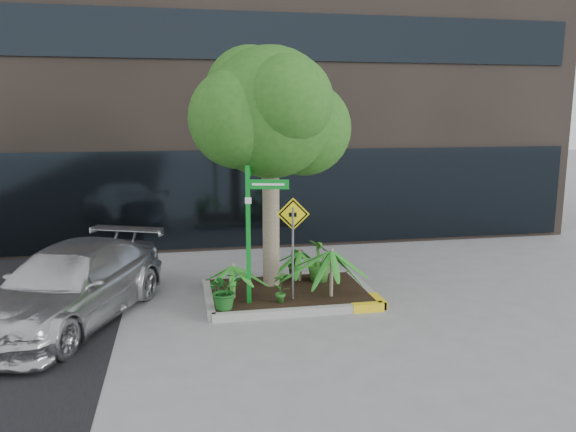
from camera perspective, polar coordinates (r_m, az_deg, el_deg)
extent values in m
plane|color=gray|center=(11.13, -0.69, -8.78)|extent=(80.00, 80.00, 0.00)
cube|color=#9E9E99|center=(12.45, -0.94, -6.31)|extent=(3.20, 0.15, 0.15)
cube|color=#9E9E99|center=(10.40, 1.21, -9.74)|extent=(3.20, 0.15, 0.15)
cube|color=#9E9E99|center=(11.24, -8.08, -8.28)|extent=(0.15, 2.20, 0.15)
cube|color=#9E9E99|center=(11.81, 7.74, -7.34)|extent=(0.15, 2.20, 0.15)
cube|color=yellow|center=(10.74, 8.10, -9.19)|extent=(0.60, 0.17, 0.15)
cube|color=black|center=(11.40, 0.04, -7.66)|extent=(3.05, 2.05, 0.06)
cylinder|color=tan|center=(11.42, -1.74, 0.12)|extent=(0.35, 0.35, 3.23)
cylinder|color=tan|center=(11.29, -1.23, 6.07)|extent=(0.61, 0.17, 1.05)
sphere|color=#235A19|center=(11.24, -1.80, 10.45)|extent=(2.59, 2.59, 2.59)
sphere|color=#235A19|center=(11.70, 1.64, 8.87)|extent=(1.94, 1.94, 1.94)
sphere|color=#235A19|center=(10.94, -5.01, 9.85)|extent=(1.94, 1.94, 1.94)
sphere|color=#235A19|center=(10.64, -0.07, 11.62)|extent=(1.73, 1.73, 1.73)
sphere|color=#235A19|center=(11.74, -3.84, 12.54)|extent=(1.83, 1.83, 1.83)
cylinder|color=tan|center=(10.92, 4.43, -5.68)|extent=(0.07, 0.07, 0.97)
cylinder|color=tan|center=(10.87, -5.57, -6.55)|extent=(0.07, 0.07, 0.69)
cylinder|color=tan|center=(11.92, 1.22, -4.99)|extent=(0.07, 0.07, 0.68)
imported|color=silver|center=(10.69, -21.25, -6.57)|extent=(3.50, 4.96, 1.33)
imported|color=#18551A|center=(10.31, -6.44, -7.47)|extent=(0.83, 0.83, 0.70)
imported|color=#306F21|center=(11.87, 3.15, -4.54)|extent=(0.64, 0.64, 0.90)
imported|color=#27621E|center=(10.59, -0.74, -7.17)|extent=(0.43, 0.43, 0.62)
imported|color=#265B1A|center=(12.09, 0.84, -4.78)|extent=(0.53, 0.53, 0.68)
cube|color=#0C8D23|center=(10.37, -4.05, -2.38)|extent=(0.09, 0.09, 2.73)
cube|color=#0C8D23|center=(10.16, -2.04, 3.23)|extent=(0.75, 0.20, 0.18)
cube|color=#0C8D23|center=(10.54, -3.90, 4.55)|extent=(0.20, 0.75, 0.18)
cube|color=white|center=(10.14, -2.03, 3.22)|extent=(0.57, 0.14, 0.04)
cube|color=white|center=(10.53, -3.98, 4.54)|extent=(0.14, 0.57, 0.04)
cube|color=white|center=(10.19, -4.07, 1.58)|extent=(0.11, 0.03, 0.12)
cylinder|color=slate|center=(10.50, 0.49, -3.91)|extent=(0.09, 0.26, 1.81)
cube|color=#FEE90C|center=(10.32, 0.52, 0.20)|extent=(0.60, 0.13, 0.61)
cube|color=black|center=(10.31, 0.53, 0.19)|extent=(0.53, 0.11, 0.54)
cube|color=#FEE90C|center=(10.30, 0.53, 0.18)|extent=(0.45, 0.09, 0.46)
cube|color=black|center=(10.30, 0.49, 0.12)|extent=(0.14, 0.03, 0.08)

